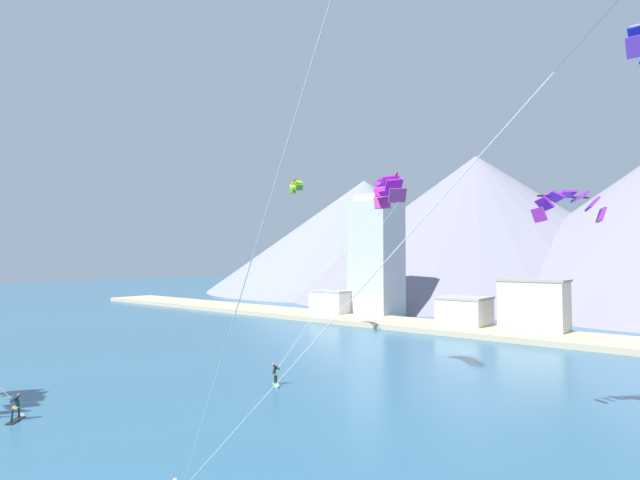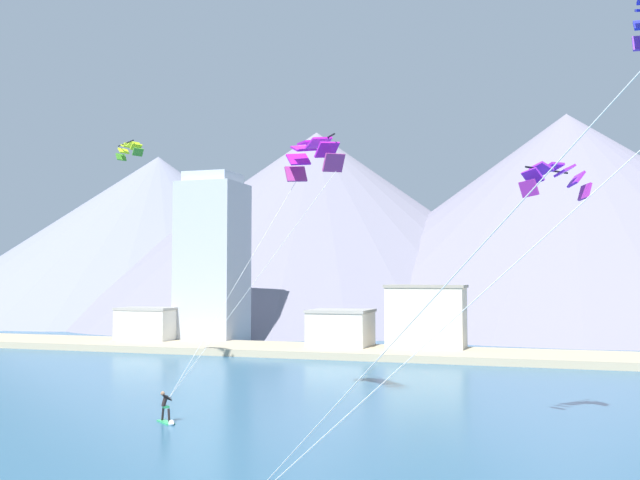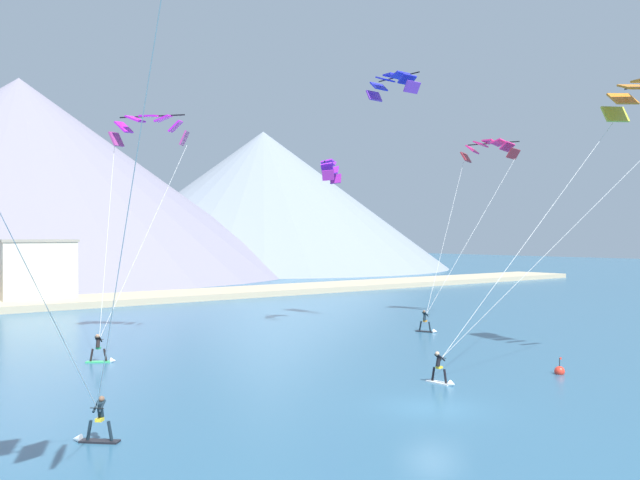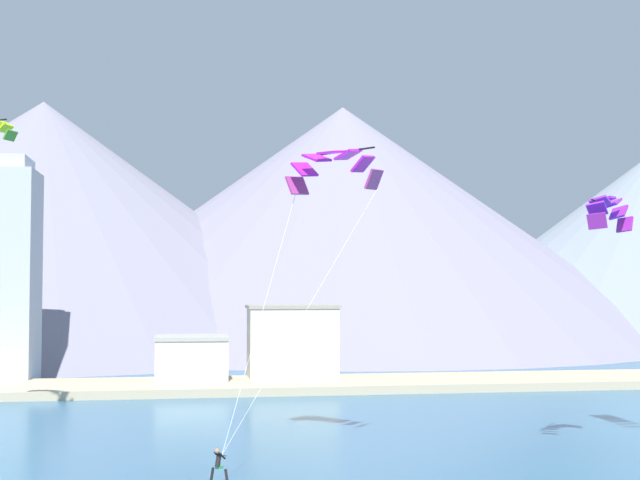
% 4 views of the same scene
% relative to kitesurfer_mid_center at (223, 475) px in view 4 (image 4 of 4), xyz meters
% --- Properties ---
extents(kitesurfer_mid_center, '(1.64, 1.35, 1.78)m').
position_rel_kitesurfer_mid_center_xyz_m(kitesurfer_mid_center, '(0.00, 0.00, 0.00)').
color(kitesurfer_mid_center, '#33B266').
rests_on(kitesurfer_mid_center, ground).
extents(parafoil_kite_mid_center, '(8.60, 8.61, 14.85)m').
position_rel_kitesurfer_mid_center_xyz_m(parafoil_kite_mid_center, '(6.04, 6.40, 14.68)').
color(parafoil_kite_mid_center, '#AB3587').
extents(parafoil_kite_distant_high_outer, '(3.55, 3.56, 1.82)m').
position_rel_kitesurfer_mid_center_xyz_m(parafoil_kite_distant_high_outer, '(19.97, 3.12, 12.31)').
color(parafoil_kite_distant_high_outer, purple).
extents(shoreline_strip, '(180.00, 10.00, 0.70)m').
position_rel_kitesurfer_mid_center_xyz_m(shoreline_strip, '(6.97, 35.76, -0.19)').
color(shoreline_strip, tan).
rests_on(shoreline_strip, ground).
extents(shore_building_harbour_front, '(6.31, 5.88, 4.49)m').
position_rel_kitesurfer_mid_center_xyz_m(shore_building_harbour_front, '(-1.09, 37.74, 1.72)').
color(shore_building_harbour_front, silver).
rests_on(shore_building_harbour_front, ground).
extents(shore_building_promenade_mid, '(8.07, 4.69, 7.09)m').
position_rel_kitesurfer_mid_center_xyz_m(shore_building_promenade_mid, '(7.76, 38.55, 3.02)').
color(shore_building_promenade_mid, beige).
rests_on(shore_building_promenade_mid, ground).
extents(mountain_peak_central_summit, '(99.72, 99.72, 36.13)m').
position_rel_kitesurfer_mid_center_xyz_m(mountain_peak_central_summit, '(-22.77, 96.54, 17.53)').
color(mountain_peak_central_summit, slate).
rests_on(mountain_peak_central_summit, ground).
extents(mountain_peak_east_shoulder, '(103.74, 103.74, 37.41)m').
position_rel_kitesurfer_mid_center_xyz_m(mountain_peak_east_shoulder, '(23.41, 100.40, 18.17)').
color(mountain_peak_east_shoulder, gray).
rests_on(mountain_peak_east_shoulder, ground).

